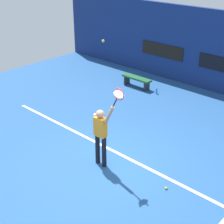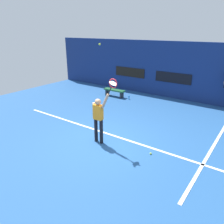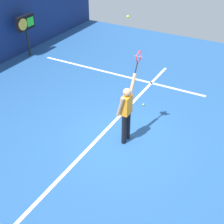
# 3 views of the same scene
# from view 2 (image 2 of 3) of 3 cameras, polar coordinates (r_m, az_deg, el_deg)

# --- Properties ---
(ground_plane) EXTENTS (18.00, 18.00, 0.00)m
(ground_plane) POSITION_cam_2_polar(r_m,az_deg,el_deg) (8.46, -2.38, -7.40)
(ground_plane) COLOR #23518C
(back_wall) EXTENTS (18.00, 0.20, 3.32)m
(back_wall) POSITION_cam_2_polar(r_m,az_deg,el_deg) (13.76, 15.79, 10.26)
(back_wall) COLOR navy
(back_wall) RESTS_ON ground_plane
(sponsor_banner_center) EXTENTS (2.20, 0.03, 0.60)m
(sponsor_banner_center) POSITION_cam_2_polar(r_m,az_deg,el_deg) (13.73, 15.44, 8.49)
(sponsor_banner_center) COLOR black
(sponsor_banner_portside) EXTENTS (2.20, 0.03, 0.60)m
(sponsor_banner_portside) POSITION_cam_2_polar(r_m,az_deg,el_deg) (15.01, 4.58, 10.20)
(sponsor_banner_portside) COLOR black
(court_baseline) EXTENTS (10.00, 0.10, 0.01)m
(court_baseline) POSITION_cam_2_polar(r_m,az_deg,el_deg) (8.85, -0.11, -5.97)
(court_baseline) COLOR white
(court_baseline) RESTS_ON ground_plane
(court_sideline) EXTENTS (0.10, 7.00, 0.01)m
(court_sideline) POSITION_cam_2_polar(r_m,az_deg,el_deg) (8.87, 24.70, -8.00)
(court_sideline) COLOR white
(court_sideline) RESTS_ON ground_plane
(tennis_player) EXTENTS (0.74, 0.31, 1.95)m
(tennis_player) POSITION_cam_2_polar(r_m,az_deg,el_deg) (7.95, -3.51, -1.28)
(tennis_player) COLOR black
(tennis_player) RESTS_ON ground_plane
(tennis_racket) EXTENTS (0.42, 0.27, 0.62)m
(tennis_racket) POSITION_cam_2_polar(r_m,az_deg,el_deg) (7.19, 0.16, 7.17)
(tennis_racket) COLOR black
(tennis_ball) EXTENTS (0.07, 0.07, 0.07)m
(tennis_ball) POSITION_cam_2_polar(r_m,az_deg,el_deg) (7.39, -3.21, 17.06)
(tennis_ball) COLOR #CCE033
(court_bench) EXTENTS (1.40, 0.36, 0.45)m
(court_bench) POSITION_cam_2_polar(r_m,az_deg,el_deg) (13.78, 0.61, 5.40)
(court_bench) COLOR #1E592D
(court_bench) RESTS_ON ground_plane
(water_bottle) EXTENTS (0.07, 0.07, 0.24)m
(water_bottle) POSITION_cam_2_polar(r_m,az_deg,el_deg) (13.28, 4.40, 3.76)
(water_bottle) COLOR #338CD8
(water_bottle) RESTS_ON ground_plane
(spare_ball) EXTENTS (0.07, 0.07, 0.07)m
(spare_ball) POSITION_cam_2_polar(r_m,az_deg,el_deg) (7.70, 9.95, -10.50)
(spare_ball) COLOR #CCE033
(spare_ball) RESTS_ON ground_plane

